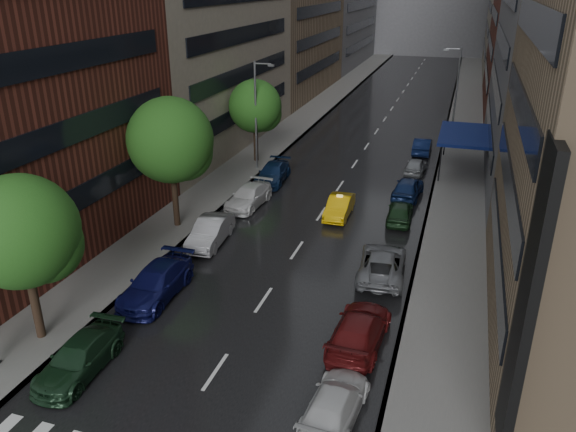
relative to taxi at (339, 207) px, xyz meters
The scene contains 12 objects.
road 28.03m from the taxi, 92.60° to the left, with size 14.00×140.00×0.01m, color black.
sidewalk_left 29.82m from the taxi, 110.15° to the left, with size 4.00×140.00×0.15m, color gray.
sidewalk_right 29.04m from the taxi, 74.56° to the left, with size 4.00×140.00×0.15m, color gray.
tree_near 21.25m from the taxi, 118.45° to the right, with size 4.96×4.96×7.90m.
tree_mid 12.24m from the taxi, 153.01° to the right, with size 5.43×5.43×8.66m.
tree_far 14.68m from the taxi, 134.69° to the left, with size 4.61×4.61×7.35m.
taxi is the anchor object (origin of this frame).
parked_cars_left 9.55m from the taxi, 134.33° to the right, with size 2.42×30.03×1.61m.
parked_cars_right 5.18m from the taxi, 37.19° to the right, with size 2.85×40.89×1.60m.
street_lamp_left 12.73m from the taxi, 138.37° to the left, with size 1.74×0.22×9.00m.
street_lamp_right 24.24m from the taxi, 74.33° to the left, with size 1.74×0.22×9.00m.
awning 15.30m from the taxi, 59.30° to the left, with size 4.00×8.00×3.12m.
Camera 1 is at (8.69, -13.36, 15.32)m, focal length 35.00 mm.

